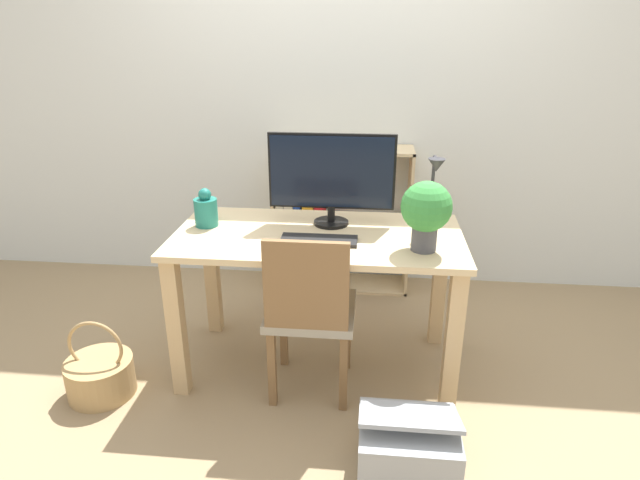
% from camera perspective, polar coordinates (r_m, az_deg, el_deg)
% --- Properties ---
extents(ground_plane, '(10.00, 10.00, 0.00)m').
position_cam_1_polar(ground_plane, '(2.86, -0.21, -13.02)').
color(ground_plane, '#997F5B').
extents(wall_back, '(8.00, 0.05, 2.60)m').
position_cam_1_polar(wall_back, '(3.47, 1.74, 16.31)').
color(wall_back, silver).
rests_on(wall_back, ground_plane).
extents(desk, '(1.36, 0.68, 0.73)m').
position_cam_1_polar(desk, '(2.57, -0.22, -2.11)').
color(desk, '#D8BC8C').
rests_on(desk, ground_plane).
extents(monitor, '(0.61, 0.17, 0.45)m').
position_cam_1_polar(monitor, '(2.56, 1.24, 7.01)').
color(monitor, black).
rests_on(monitor, desk).
extents(keyboard, '(0.35, 0.13, 0.02)m').
position_cam_1_polar(keyboard, '(2.41, -0.11, -0.01)').
color(keyboard, black).
rests_on(keyboard, desk).
extents(vase, '(0.11, 0.11, 0.19)m').
position_cam_1_polar(vase, '(2.65, -12.07, 3.12)').
color(vase, '#1E7266').
rests_on(vase, desk).
extents(desk_lamp, '(0.10, 0.19, 0.35)m').
position_cam_1_polar(desk_lamp, '(2.57, 12.04, 5.68)').
color(desk_lamp, '#2D2D33').
rests_on(desk_lamp, desk).
extents(potted_plant, '(0.22, 0.22, 0.31)m').
position_cam_1_polar(potted_plant, '(2.31, 11.26, 3.12)').
color(potted_plant, '#4C4C51').
rests_on(potted_plant, desk).
extents(chair, '(0.40, 0.40, 0.83)m').
position_cam_1_polar(chair, '(2.42, -1.10, -7.43)').
color(chair, '#9E937F').
rests_on(chair, ground_plane).
extents(bookshelf, '(0.88, 0.28, 0.94)m').
position_cam_1_polar(bookshelf, '(3.50, -0.49, 1.67)').
color(bookshelf, '#D8BC8C').
rests_on(bookshelf, ground_plane).
extents(basket, '(0.31, 0.31, 0.39)m').
position_cam_1_polar(basket, '(2.81, -22.38, -13.17)').
color(basket, tan).
rests_on(basket, ground_plane).
extents(storage_box, '(0.38, 0.35, 0.31)m').
position_cam_1_polar(storage_box, '(2.21, 9.32, -21.28)').
color(storage_box, '#999EA3').
rests_on(storage_box, ground_plane).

